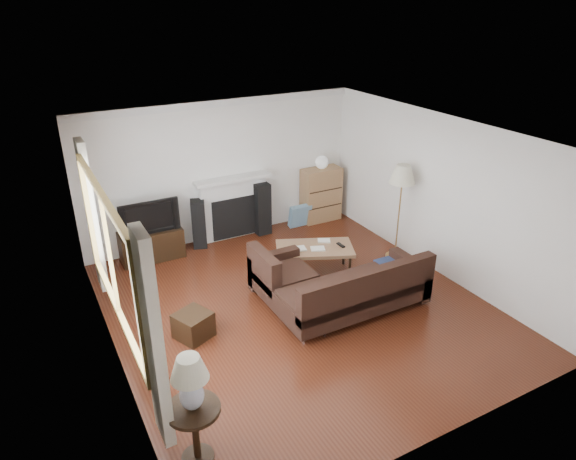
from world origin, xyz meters
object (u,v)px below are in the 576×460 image
coffee_table (314,260)px  tv_stand (152,244)px  floor_lamp (399,213)px  side_table (196,433)px  sectional_sofa (354,288)px  bookshelf (321,194)px

coffee_table → tv_stand: bearing=165.0°
floor_lamp → tv_stand: bearing=152.1°
coffee_table → side_table: bearing=-114.2°
sectional_sofa → floor_lamp: size_ratio=1.43×
tv_stand → bookshelf: bearing=0.7°
coffee_table → side_table: size_ratio=1.87×
sectional_sofa → floor_lamp: floor_lamp is taller
bookshelf → side_table: size_ratio=1.64×
bookshelf → tv_stand: bearing=-179.3°
bookshelf → coffee_table: size_ratio=0.88×
bookshelf → coffee_table: bookshelf is taller
tv_stand → floor_lamp: size_ratio=0.62×
tv_stand → sectional_sofa: bearing=-54.9°
bookshelf → floor_lamp: 2.01m
tv_stand → floor_lamp: bearing=-27.9°
coffee_table → sectional_sofa: bearing=-70.1°
floor_lamp → side_table: bearing=-151.4°
bookshelf → side_table: (-4.09, -4.35, -0.21)m
side_table → bookshelf: bearing=46.8°
floor_lamp → side_table: (-4.37, -2.38, -0.50)m
sectional_sofa → floor_lamp: (1.58, 1.01, 0.44)m
coffee_table → floor_lamp: (1.50, -0.19, 0.58)m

